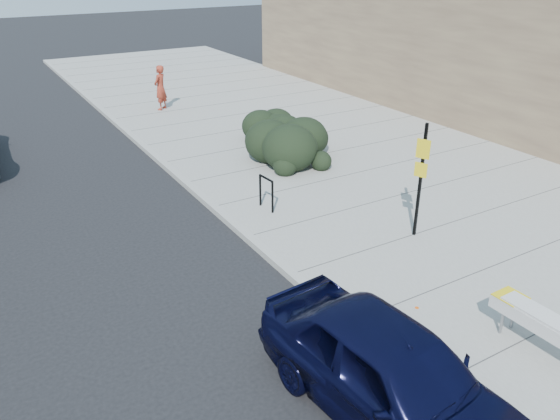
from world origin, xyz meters
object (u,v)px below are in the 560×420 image
Objects in this scene: bench at (558,331)px; sign_post at (421,174)px; pedestrian at (160,88)px; bike_rack at (266,190)px; sedan_navy at (393,375)px.

bench is 0.86× the size of sign_post.
bench is 19.00m from pedestrian.
bike_rack is at bearing 97.62° from bench.
sign_post is at bearing 37.49° from sedan_navy.
sign_post is 1.48× the size of pedestrian.
sedan_navy is 18.71m from pedestrian.
bike_rack is 0.48× the size of pedestrian.
pedestrian is (-1.21, 14.45, -0.63)m from sign_post.
sign_post reaches higher than bench.
sedan_navy is (-3.13, 0.54, 0.09)m from bench.
bike_rack is 0.32× the size of sign_post.
pedestrian is (1.15, 11.30, 0.40)m from bike_rack.
sign_post is (2.36, -3.15, 1.04)m from bike_rack.
bike_rack is 0.19× the size of sedan_navy.
bike_rack is 11.37m from pedestrian.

